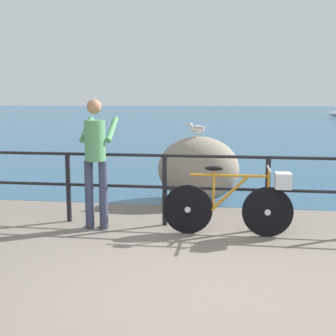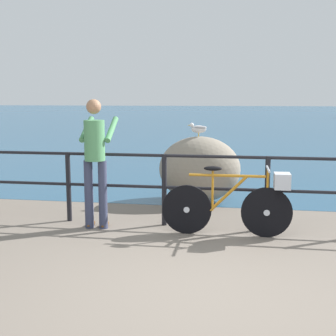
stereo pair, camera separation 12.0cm
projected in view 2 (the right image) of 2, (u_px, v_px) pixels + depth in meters
The scene contains 7 objects.
ground_plane at pixel (235, 133), 23.82m from camera, with size 120.00×120.00×0.10m, color #6B6056.
sea_surface at pixel (239, 113), 51.38m from camera, with size 120.00×90.00×0.01m, color navy.
promenade_railing at pixel (215, 182), 6.26m from camera, with size 10.02×0.07×1.02m.
bicycle at pixel (238, 201), 5.89m from camera, with size 1.70×0.48×0.92m.
person_at_railing at pixel (95, 157), 6.19m from camera, with size 0.46×0.64×1.78m.
breakwater_boulder_main at pixel (200, 169), 7.88m from camera, with size 1.41×1.08×1.14m.
seagull at pixel (198, 128), 7.77m from camera, with size 0.34×0.13×0.23m.
Camera 2 is at (0.35, -4.07, 1.80)m, focal length 48.45 mm.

